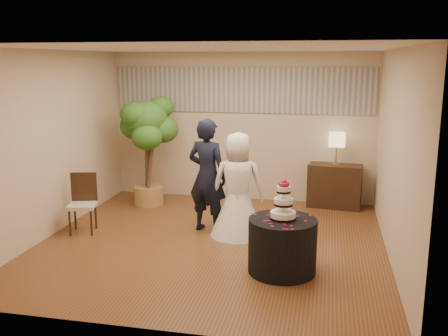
% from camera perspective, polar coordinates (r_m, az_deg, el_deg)
% --- Properties ---
extents(floor, '(5.00, 5.00, 0.00)m').
position_cam_1_polar(floor, '(7.47, -1.40, -8.51)').
color(floor, brown).
rests_on(floor, ground).
extents(ceiling, '(5.00, 5.00, 0.00)m').
position_cam_1_polar(ceiling, '(6.99, -1.52, 13.51)').
color(ceiling, white).
rests_on(ceiling, wall_back).
extents(wall_back, '(5.00, 0.06, 2.80)m').
position_cam_1_polar(wall_back, '(9.52, 2.01, 4.71)').
color(wall_back, beige).
rests_on(wall_back, ground).
extents(wall_front, '(5.00, 0.06, 2.80)m').
position_cam_1_polar(wall_front, '(4.75, -8.39, -3.05)').
color(wall_front, beige).
rests_on(wall_front, ground).
extents(wall_left, '(0.06, 5.00, 2.80)m').
position_cam_1_polar(wall_left, '(8.04, -19.10, 2.65)').
color(wall_left, beige).
rests_on(wall_left, ground).
extents(wall_right, '(0.06, 5.00, 2.80)m').
position_cam_1_polar(wall_right, '(6.97, 19.00, 1.28)').
color(wall_right, beige).
rests_on(wall_right, ground).
extents(mural_border, '(4.90, 0.02, 0.85)m').
position_cam_1_polar(mural_border, '(9.43, 2.02, 8.91)').
color(mural_border, gray).
rests_on(mural_border, wall_back).
extents(groom, '(0.74, 0.59, 1.79)m').
position_cam_1_polar(groom, '(7.73, -1.91, -0.87)').
color(groom, black).
rests_on(groom, floor).
extents(bride, '(0.96, 0.96, 1.60)m').
position_cam_1_polar(bride, '(7.56, 1.59, -1.89)').
color(bride, white).
rests_on(bride, floor).
extents(cake_table, '(1.10, 1.10, 0.70)m').
position_cam_1_polar(cake_table, '(6.41, 6.68, -8.80)').
color(cake_table, black).
rests_on(cake_table, floor).
extents(wedding_cake, '(0.32, 0.32, 0.51)m').
position_cam_1_polar(wedding_cake, '(6.22, 6.81, -3.60)').
color(wedding_cake, white).
rests_on(wedding_cake, cake_table).
extents(console, '(0.99, 0.53, 0.79)m').
position_cam_1_polar(console, '(9.33, 12.53, -2.01)').
color(console, black).
rests_on(console, floor).
extents(table_lamp, '(0.29, 0.29, 0.58)m').
position_cam_1_polar(table_lamp, '(9.19, 12.72, 2.14)').
color(table_lamp, beige).
rests_on(table_lamp, console).
extents(ficus_tree, '(1.38, 1.38, 2.05)m').
position_cam_1_polar(ficus_tree, '(9.23, -8.77, 1.97)').
color(ficus_tree, '#31651F').
rests_on(ficus_tree, floor).
extents(side_chair, '(0.52, 0.53, 0.92)m').
position_cam_1_polar(side_chair, '(8.06, -15.91, -3.96)').
color(side_chair, black).
rests_on(side_chair, floor).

